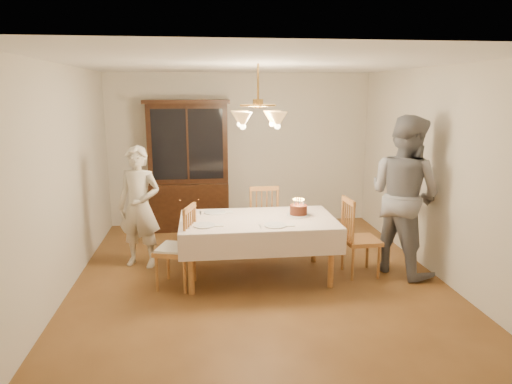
{
  "coord_description": "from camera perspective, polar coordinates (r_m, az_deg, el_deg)",
  "views": [
    {
      "loc": [
        -0.67,
        -5.36,
        2.28
      ],
      "look_at": [
        0.0,
        0.2,
        1.05
      ],
      "focal_mm": 32.0,
      "sensor_mm": 36.0,
      "label": 1
    }
  ],
  "objects": [
    {
      "name": "place_setting_near_left",
      "position": [
        5.34,
        -6.34,
        -4.18
      ],
      "size": [
        0.4,
        0.25,
        0.02
      ],
      "color": "white",
      "rests_on": "dining_table"
    },
    {
      "name": "china_hutch",
      "position": [
        7.72,
        -8.42,
        3.02
      ],
      "size": [
        1.38,
        0.54,
        2.16
      ],
      "color": "black",
      "rests_on": "ground"
    },
    {
      "name": "dining_table",
      "position": [
        5.63,
        0.24,
        -4.08
      ],
      "size": [
        1.9,
        1.1,
        0.76
      ],
      "color": "#955B2B",
      "rests_on": "ground"
    },
    {
      "name": "ground",
      "position": [
        5.86,
        0.24,
        -10.49
      ],
      "size": [
        5.0,
        5.0,
        0.0
      ],
      "primitive_type": "plane",
      "color": "brown",
      "rests_on": "ground"
    },
    {
      "name": "place_setting_near_right",
      "position": [
        5.31,
        2.55,
        -4.18
      ],
      "size": [
        0.41,
        0.26,
        0.02
      ],
      "color": "white",
      "rests_on": "dining_table"
    },
    {
      "name": "chair_far_side",
      "position": [
        6.63,
        0.76,
        -3.71
      ],
      "size": [
        0.45,
        0.43,
        1.0
      ],
      "color": "#955B2B",
      "rests_on": "ground"
    },
    {
      "name": "chair_right_end",
      "position": [
        5.93,
        12.88,
        -5.98
      ],
      "size": [
        0.44,
        0.46,
        1.0
      ],
      "color": "#955B2B",
      "rests_on": "ground"
    },
    {
      "name": "chair_left_end",
      "position": [
        5.51,
        -9.96,
        -7.16
      ],
      "size": [
        0.53,
        0.54,
        1.0
      ],
      "color": "#955B2B",
      "rests_on": "ground"
    },
    {
      "name": "adult_in_grey",
      "position": [
        6.04,
        18.0,
        -0.4
      ],
      "size": [
        1.15,
        1.23,
        2.01
      ],
      "primitive_type": "imported",
      "rotation": [
        0.0,
        0.0,
        2.09
      ],
      "color": "slate",
      "rests_on": "ground"
    },
    {
      "name": "birthday_cake",
      "position": [
        5.77,
        5.32,
        -2.32
      ],
      "size": [
        0.3,
        0.3,
        0.22
      ],
      "color": "white",
      "rests_on": "dining_table"
    },
    {
      "name": "elderly_woman",
      "position": [
        6.17,
        -14.38,
        -1.84
      ],
      "size": [
        0.68,
        0.56,
        1.61
      ],
      "primitive_type": "imported",
      "rotation": [
        0.0,
        0.0,
        -0.33
      ],
      "color": "beige",
      "rests_on": "ground"
    },
    {
      "name": "chandelier",
      "position": [
        5.41,
        0.25,
        9.17
      ],
      "size": [
        0.62,
        0.62,
        0.73
      ],
      "color": "#BF8C3F",
      "rests_on": "ground"
    },
    {
      "name": "room_shell",
      "position": [
        5.45,
        0.25,
        5.02
      ],
      "size": [
        5.0,
        5.0,
        5.0
      ],
      "color": "white",
      "rests_on": "ground"
    },
    {
      "name": "place_setting_far_left",
      "position": [
        5.9,
        -5.06,
        -2.54
      ],
      "size": [
        0.42,
        0.27,
        0.02
      ],
      "color": "white",
      "rests_on": "dining_table"
    }
  ]
}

